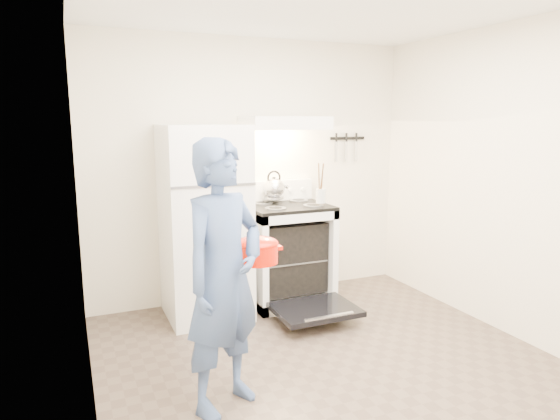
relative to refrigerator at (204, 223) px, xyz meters
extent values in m
plane|color=brown|center=(0.58, -1.45, -0.85)|extent=(3.60, 3.60, 0.00)
cube|color=beige|center=(0.58, 0.35, 0.40)|extent=(3.20, 0.02, 2.50)
cube|color=white|center=(0.00, 0.00, 0.00)|extent=(0.70, 0.70, 1.70)
cube|color=white|center=(0.81, 0.02, -0.39)|extent=(0.76, 0.65, 0.92)
cube|color=black|center=(0.81, 0.02, 0.09)|extent=(0.76, 0.65, 0.03)
cube|color=white|center=(0.81, 0.31, 0.20)|extent=(0.76, 0.07, 0.20)
cube|color=black|center=(0.81, -0.57, -0.72)|extent=(0.70, 0.54, 0.04)
cube|color=slate|center=(0.81, 0.02, -0.41)|extent=(0.60, 0.52, 0.01)
cube|color=white|center=(0.81, 0.10, 0.86)|extent=(0.76, 0.50, 0.12)
cube|color=black|center=(1.63, 0.33, 0.70)|extent=(0.40, 0.02, 0.03)
cylinder|color=olive|center=(0.86, 0.11, -0.40)|extent=(0.33, 0.33, 0.02)
cylinder|color=silver|center=(1.07, -0.16, 0.20)|extent=(0.10, 0.10, 0.13)
imported|color=#344E7F|center=(-0.27, -1.46, -0.03)|extent=(0.72, 0.64, 1.64)
camera|label=1|loc=(-1.08, -4.20, 0.89)|focal=32.00mm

